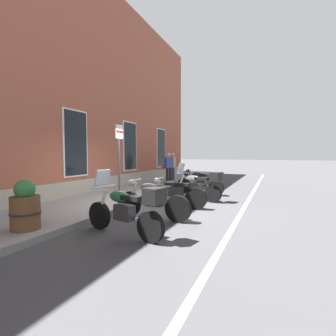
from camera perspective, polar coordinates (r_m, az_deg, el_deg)
The scene contains 13 objects.
ground_plane at distance 8.40m, azimuth -6.03°, elevation -8.43°, with size 140.00×140.00×0.00m, color #38383A.
sidewalk at distance 9.17m, azimuth -13.93°, elevation -7.03°, with size 28.71×2.87×0.15m, color slate.
lane_stripe at distance 7.40m, azimuth 16.44°, elevation -10.11°, with size 28.71×0.12×0.01m, color silver.
brick_pub_facade at distance 13.05m, azimuth -32.71°, elevation 15.68°, with size 22.71×7.27×9.26m.
motorcycle_green_touring at distance 5.20m, azimuth -9.49°, elevation -9.37°, with size 0.83×2.10×1.35m.
motorcycle_grey_naked at distance 6.47m, azimuth -3.77°, elevation -7.43°, with size 0.62×2.13×1.02m.
motorcycle_black_naked at distance 7.88m, azimuth 1.34°, elevation -5.68°, with size 0.62×2.12×0.92m.
motorcycle_silver_touring at distance 9.05m, azimuth 6.91°, elevation -3.98°, with size 0.81×2.04×1.35m.
motorcycle_black_sport at distance 10.53m, azimuth 6.86°, elevation -2.93°, with size 0.66×2.13×1.05m.
pedestrian_blue_top at distance 13.42m, azimuth 0.11°, elevation 0.46°, with size 0.59×0.44×1.61m.
pedestrian_tan_coat at distance 14.20m, azimuth 1.17°, elevation 0.62°, with size 0.59×0.24×1.60m.
parking_sign at distance 8.13m, azimuth -11.21°, elevation 3.70°, with size 0.36×0.07×2.51m.
barrel_planter at distance 5.87m, azimuth -30.11°, elevation -7.95°, with size 0.59×0.59×1.03m.
Camera 1 is at (-7.15, -4.06, 1.69)m, focal length 26.36 mm.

